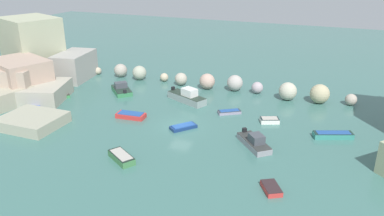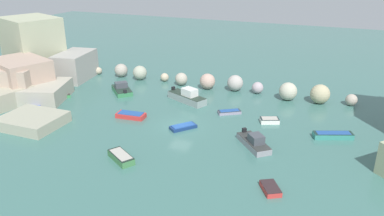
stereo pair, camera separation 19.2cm
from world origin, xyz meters
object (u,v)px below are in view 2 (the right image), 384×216
at_px(moored_boat_1, 122,89).
at_px(moored_boat_4, 333,135).
at_px(moored_boat_8, 61,96).
at_px(moored_boat_10, 183,127).
at_px(moored_boat_2, 270,188).
at_px(moored_boat_11, 229,112).
at_px(moored_boat_0, 33,110).
at_px(moored_boat_6, 187,97).
at_px(moored_boat_7, 131,115).
at_px(stone_dock, 32,121).
at_px(moored_boat_5, 121,157).
at_px(moored_boat_3, 254,142).
at_px(moored_boat_9, 270,120).

relative_size(moored_boat_1, moored_boat_4, 1.09).
xyz_separation_m(moored_boat_8, moored_boat_10, (20.38, -2.93, -0.01)).
xyz_separation_m(moored_boat_2, moored_boat_11, (-8.42, 15.33, -0.01)).
distance_m(moored_boat_0, moored_boat_6, 20.38).
xyz_separation_m(moored_boat_2, moored_boat_7, (-19.44, 9.39, 0.06)).
height_order(moored_boat_4, moored_boat_7, moored_boat_4).
xyz_separation_m(stone_dock, moored_boat_0, (-3.26, 3.46, -0.39)).
xyz_separation_m(stone_dock, moored_boat_6, (13.86, 14.50, 0.07)).
bearing_deg(moored_boat_8, moored_boat_4, 132.54).
relative_size(moored_boat_5, moored_boat_8, 1.35).
bearing_deg(stone_dock, moored_boat_10, 19.86).
relative_size(moored_boat_4, moored_boat_8, 1.68).
distance_m(moored_boat_8, moored_boat_10, 20.59).
bearing_deg(moored_boat_2, moored_boat_5, 60.69).
height_order(moored_boat_4, moored_boat_6, moored_boat_6).
height_order(moored_boat_1, moored_boat_5, moored_boat_1).
distance_m(moored_boat_1, moored_boat_4, 30.28).
height_order(moored_boat_6, moored_boat_8, moored_boat_6).
xyz_separation_m(moored_boat_3, moored_boat_9, (0.24, 6.91, -0.22)).
distance_m(moored_boat_1, moored_boat_6, 10.54).
height_order(moored_boat_1, moored_boat_9, moored_boat_1).
relative_size(moored_boat_3, moored_boat_8, 1.80).
bearing_deg(moored_boat_2, moored_boat_8, 39.39).
bearing_deg(moored_boat_0, moored_boat_5, -134.29).
relative_size(moored_boat_7, moored_boat_11, 1.24).
relative_size(moored_boat_4, moored_boat_6, 0.71).
relative_size(moored_boat_5, moored_boat_10, 1.11).
height_order(moored_boat_4, moored_boat_9, moored_boat_4).
xyz_separation_m(moored_boat_8, moored_boat_9, (29.40, 2.61, 0.09)).
height_order(moored_boat_3, moored_boat_7, moored_boat_3).
xyz_separation_m(moored_boat_3, moored_boat_8, (-29.16, 4.30, -0.31)).
distance_m(moored_boat_6, moored_boat_10, 8.95).
bearing_deg(stone_dock, moored_boat_6, 46.31).
distance_m(stone_dock, moored_boat_1, 14.78).
relative_size(moored_boat_4, moored_boat_11, 1.48).
height_order(moored_boat_7, moored_boat_10, moored_boat_7).
height_order(moored_boat_8, moored_boat_9, moored_boat_9).
height_order(stone_dock, moored_boat_6, moored_boat_6).
distance_m(moored_boat_0, moored_boat_11, 25.49).
bearing_deg(moored_boat_1, moored_boat_9, -141.53).
xyz_separation_m(stone_dock, moored_boat_5, (14.23, -3.12, -0.29)).
bearing_deg(moored_boat_6, moored_boat_11, 8.33).
bearing_deg(moored_boat_7, moored_boat_5, 110.71).
relative_size(moored_boat_0, moored_boat_9, 1.32).
bearing_deg(moored_boat_0, moored_boat_3, -111.14).
bearing_deg(moored_boat_11, moored_boat_6, 129.95).
bearing_deg(moored_boat_5, moored_boat_7, 147.60).
distance_m(moored_boat_4, moored_boat_7, 24.02).
bearing_deg(moored_boat_2, moored_boat_1, 25.58).
bearing_deg(moored_boat_6, moored_boat_3, -14.86).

